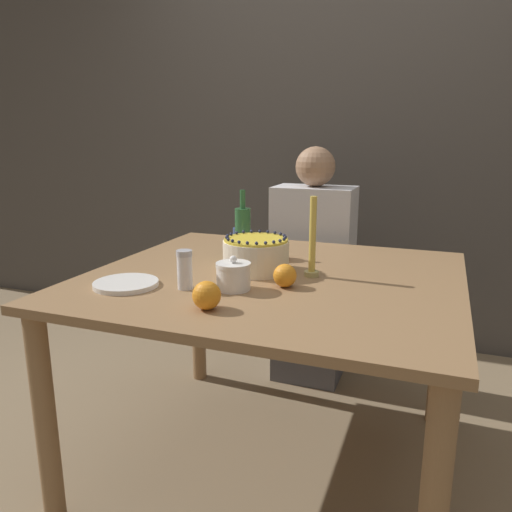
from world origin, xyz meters
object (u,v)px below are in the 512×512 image
sugar_bowl (233,276)px  bottle (243,230)px  person_man_blue_shirt (312,280)px  cake (256,255)px  sugar_shaker (185,269)px  candle (312,244)px

sugar_bowl → bottle: 0.48m
person_man_blue_shirt → bottle: bearing=73.8°
cake → person_man_blue_shirt: size_ratio=0.20×
person_man_blue_shirt → sugar_bowl: bearing=89.3°
bottle → person_man_blue_shirt: bearing=73.8°
sugar_shaker → person_man_blue_shirt: bearing=81.2°
cake → bottle: bearing=122.8°
candle → bottle: candle is taller
bottle → sugar_bowl: bearing=-71.6°
candle → sugar_bowl: bearing=-129.6°
sugar_bowl → person_man_blue_shirt: bearing=89.3°
bottle → person_man_blue_shirt: 0.68m
sugar_shaker → bottle: size_ratio=0.47×
cake → sugar_bowl: bearing=-87.6°
cake → bottle: 0.26m
cake → sugar_bowl: (0.01, -0.23, -0.02)m
bottle → person_man_blue_shirt: size_ratio=0.23×
cake → person_man_blue_shirt: 0.83m
person_man_blue_shirt → candle: bearing=103.6°
sugar_bowl → bottle: bottle is taller
cake → person_man_blue_shirt: bearing=88.3°
candle → person_man_blue_shirt: bearing=103.6°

